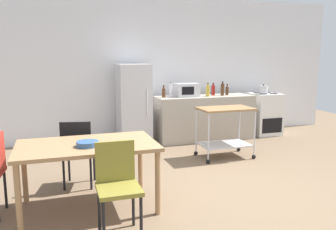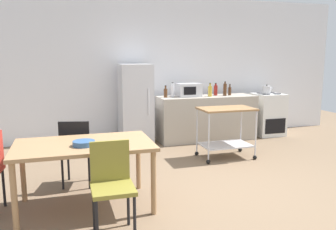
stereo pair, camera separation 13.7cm
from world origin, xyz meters
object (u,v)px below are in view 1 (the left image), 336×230
Objects in this scene: dining_table at (87,151)px; microwave at (187,90)px; chair_black at (78,149)px; bottle_vinegar at (171,91)px; kitchen_cart at (225,124)px; bottle_sesame_oil at (208,91)px; bottle_olive_oil at (227,91)px; kettle at (263,89)px; stove_oven at (264,114)px; fruit_bowl at (87,144)px; bottle_wine at (164,93)px; bottle_soy_sauce at (213,90)px; chair_olive at (118,182)px; bottle_soda at (222,89)px; refrigerator at (134,104)px.

microwave is at bearing 50.27° from dining_table.
bottle_vinegar is at bearing -121.38° from chair_black.
bottle_sesame_oil is at bearing 79.12° from kitchen_cart.
kettle is at bearing -6.60° from bottle_olive_oil.
stove_oven reaches higher than fruit_bowl.
bottle_soy_sauce is at bearing 2.85° from bottle_wine.
stove_oven is at bearing 38.47° from kitchen_cart.
stove_oven reaches higher than chair_olive.
bottle_vinegar reaches higher than bottle_soy_sauce.
bottle_soda is 0.16m from bottle_olive_oil.
bottle_vinegar is (1.87, 2.65, 0.36)m from dining_table.
kitchen_cart is 3.14× the size of bottle_soda.
bottle_vinegar is at bearing 179.12° from bottle_olive_oil.
bottle_soy_sauce is at bearing 44.83° from fruit_bowl.
bottle_soda reaches higher than dining_table.
chair_olive is at bearing -137.68° from kitchen_cart.
bottle_soda is (0.16, -0.11, 0.02)m from bottle_soy_sauce.
chair_black is 2.53m from kitchen_cart.
bottle_vinegar is (0.15, 0.02, 0.03)m from bottle_wine.
chair_olive is (0.21, -0.66, -0.15)m from dining_table.
chair_olive is 2.95m from kitchen_cart.
bottle_soy_sauce is at bearing 1.55° from microwave.
bottle_olive_oil is (0.72, 1.31, 0.42)m from kitchen_cart.
microwave is (0.35, 0.02, 0.00)m from bottle_vinegar.
bottle_soda is (0.35, 0.03, 0.02)m from bottle_sesame_oil.
bottle_soda reaches higher than kitchen_cart.
refrigerator is at bearing 131.85° from kitchen_cart.
kitchen_cart is 2.00m from kettle.
kettle reaches higher than fruit_bowl.
fruit_bowl is (-0.01, -0.12, 0.11)m from dining_table.
bottle_vinegar is at bearing 171.50° from bottle_sesame_oil.
bottle_sesame_oil reaches higher than bottle_wine.
chair_black is 0.57× the size of refrigerator.
kitchen_cart is 3.80× the size of kettle.
kitchen_cart is at bearing -107.29° from bottle_soy_sauce.
chair_black is 2.67m from bottle_wine.
chair_olive is 3.87× the size of bottle_olive_oil.
fruit_bowl is (-0.22, 0.54, 0.26)m from chair_olive.
bottle_sesame_oil is at bearing -6.89° from refrigerator.
bottle_sesame_oil is 1.15× the size of fruit_bowl.
microwave is at bearing 4.39° from bottle_wine.
refrigerator is 2.80m from kettle.
refrigerator is at bearing 176.30° from kettle.
bottle_soda reaches higher than bottle_olive_oil.
refrigerator is at bearing 177.36° from microwave.
chair_black is at bearing -148.65° from bottle_olive_oil.
refrigerator is at bearing 173.11° from bottle_sesame_oil.
bottle_wine is 0.94× the size of bottle_soy_sauce.
bottle_soda is (0.75, -0.10, -0.00)m from microwave.
kettle is at bearing -2.39° from bottle_wine.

